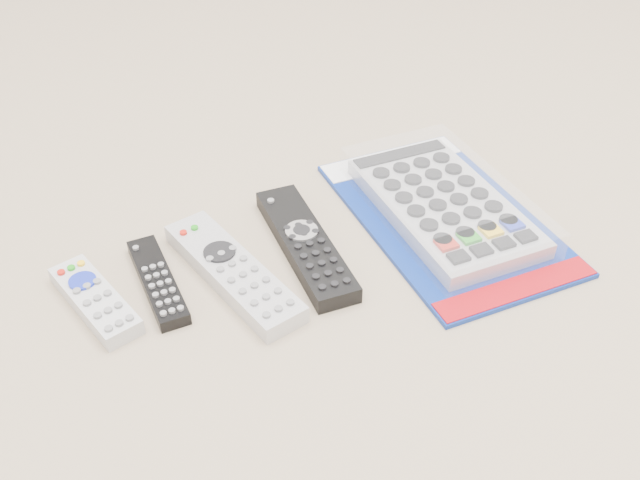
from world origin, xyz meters
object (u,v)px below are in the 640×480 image
remote_silver_dvd (233,272)px  remote_large_black (305,244)px  jumbo_remote_packaged (444,204)px  remote_slim_black (158,281)px  remote_small_grey (95,300)px

remote_silver_dvd → remote_large_black: remote_silver_dvd is taller
jumbo_remote_packaged → remote_slim_black: bearing=177.4°
remote_small_grey → remote_slim_black: size_ratio=0.96×
remote_small_grey → remote_large_black: 0.25m
remote_small_grey → remote_slim_black: remote_small_grey is taller
remote_slim_black → remote_large_black: 0.18m
remote_silver_dvd → jumbo_remote_packaged: jumbo_remote_packaged is taller
remote_slim_black → remote_silver_dvd: remote_silver_dvd is taller
remote_small_grey → remote_large_black: size_ratio=0.66×
remote_silver_dvd → remote_small_grey: bearing=159.3°
remote_slim_black → remote_large_black: size_ratio=0.69×
remote_large_black → jumbo_remote_packaged: (0.19, -0.03, 0.01)m
remote_large_black → remote_silver_dvd: bearing=-169.7°
remote_small_grey → remote_slim_black: (0.07, -0.01, -0.00)m
remote_silver_dvd → remote_slim_black: bearing=150.5°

